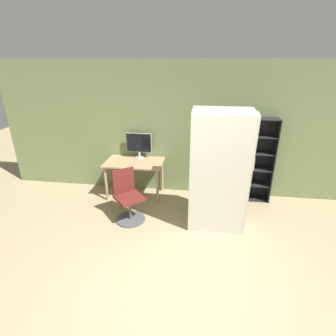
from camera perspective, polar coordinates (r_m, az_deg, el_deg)
name	(u,v)px	position (r m, az deg, el deg)	size (l,w,h in m)	color
ground_plane	(173,296)	(3.57, 1.10, -26.17)	(16.00, 16.00, 0.00)	#9E8966
wall_back	(190,131)	(5.36, 4.89, 8.12)	(8.00, 0.06, 2.70)	#6B7A4C
desk	(134,166)	(5.38, -7.31, 0.36)	(1.17, 0.70, 0.76)	tan
monitor	(139,144)	(5.46, -6.34, 5.25)	(0.53, 0.18, 0.53)	#B7B7BC
office_chair	(128,200)	(4.71, -8.66, -6.99)	(0.62, 0.62, 0.93)	#4C4C51
bookshelf	(251,162)	(5.45, 17.60, 1.32)	(0.67, 0.33, 1.68)	black
mattress_near	(220,177)	(4.11, 11.19, -1.86)	(0.91, 0.40, 2.02)	beige
mattress_far	(219,169)	(4.41, 11.01, -0.19)	(0.91, 0.31, 2.01)	beige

